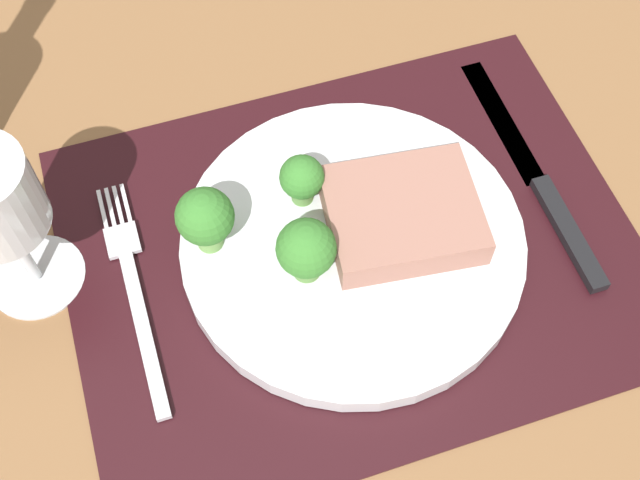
{
  "coord_description": "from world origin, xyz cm",
  "views": [
    {
      "loc": [
        -11.58,
        -27.76,
        52.38
      ],
      "look_at": [
        -2.33,
        0.53,
        1.9
      ],
      "focal_mm": 45.72,
      "sensor_mm": 36.0,
      "label": 1
    }
  ],
  "objects_px": {
    "plate": "(353,243)",
    "fork": "(134,291)",
    "steak": "(400,209)",
    "knife": "(542,186)"
  },
  "relations": [
    {
      "from": "plate",
      "to": "steak",
      "type": "xyz_separation_m",
      "value": [
        0.04,
        0.0,
        0.02
      ]
    },
    {
      "from": "knife",
      "to": "plate",
      "type": "bearing_deg",
      "value": -179.73
    },
    {
      "from": "fork",
      "to": "steak",
      "type": "bearing_deg",
      "value": -0.63
    },
    {
      "from": "plate",
      "to": "knife",
      "type": "xyz_separation_m",
      "value": [
        0.16,
        0.01,
        -0.0
      ]
    },
    {
      "from": "knife",
      "to": "fork",
      "type": "bearing_deg",
      "value": 176.72
    },
    {
      "from": "knife",
      "to": "steak",
      "type": "bearing_deg",
      "value": 178.6
    },
    {
      "from": "plate",
      "to": "fork",
      "type": "distance_m",
      "value": 0.16
    },
    {
      "from": "fork",
      "to": "knife",
      "type": "xyz_separation_m",
      "value": [
        0.32,
        -0.01,
        0.0
      ]
    },
    {
      "from": "fork",
      "to": "knife",
      "type": "height_order",
      "value": "knife"
    },
    {
      "from": "plate",
      "to": "knife",
      "type": "height_order",
      "value": "plate"
    }
  ]
}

